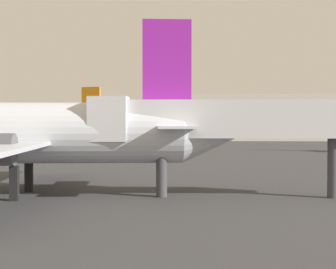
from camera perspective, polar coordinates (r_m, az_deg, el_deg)
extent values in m
cylinder|color=silver|center=(34.52, -17.82, 0.16)|extent=(23.30, 6.58, 3.92)
cone|color=silver|center=(33.67, 5.24, 0.19)|extent=(4.74, 4.40, 3.92)
cube|color=silver|center=(34.26, -15.96, -0.82)|extent=(7.39, 26.72, 0.24)
cube|color=silver|center=(33.40, 0.73, 0.86)|extent=(3.34, 8.57, 0.16)
cube|color=purple|center=(33.59, -0.12, 8.16)|extent=(3.19, 0.67, 5.40)
cylinder|color=#4C4C54|center=(39.30, -15.27, -0.81)|extent=(3.17, 2.12, 1.79)
cube|color=black|center=(32.52, -16.73, -5.23)|extent=(0.55, 0.55, 2.10)
cube|color=black|center=(36.37, -15.21, -4.51)|extent=(0.55, 0.55, 2.10)
cylinder|color=silver|center=(77.27, -16.87, 0.34)|extent=(27.41, 11.86, 3.09)
cone|color=silver|center=(68.41, -6.70, 0.26)|extent=(4.21, 4.01, 3.09)
cube|color=silver|center=(76.41, -16.06, -0.01)|extent=(11.26, 21.68, 0.21)
cube|color=silver|center=(69.47, -8.24, 0.52)|extent=(4.33, 7.61, 0.14)
cube|color=orange|center=(69.72, -8.56, 3.40)|extent=(2.73, 1.14, 4.52)
cylinder|color=#4C4C54|center=(80.11, -14.72, -0.04)|extent=(2.98, 2.33, 1.57)
cube|color=black|center=(75.13, -16.88, -1.55)|extent=(0.55, 0.55, 1.79)
cube|color=black|center=(77.85, -15.25, -1.43)|extent=(0.55, 0.55, 1.79)
cube|color=silver|center=(32.64, 8.77, 1.72)|extent=(15.43, 2.06, 2.40)
cube|color=silver|center=(32.80, -6.51, 1.73)|extent=(2.48, 2.87, 2.80)
cylinder|color=#3F3F44|center=(32.60, -0.72, -3.68)|extent=(0.70, 0.70, 3.76)
cylinder|color=#3F3F44|center=(33.81, 17.88, -3.57)|extent=(0.70, 0.70, 3.76)
cube|color=beige|center=(137.17, 13.20, 1.84)|extent=(61.99, 23.28, 11.39)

